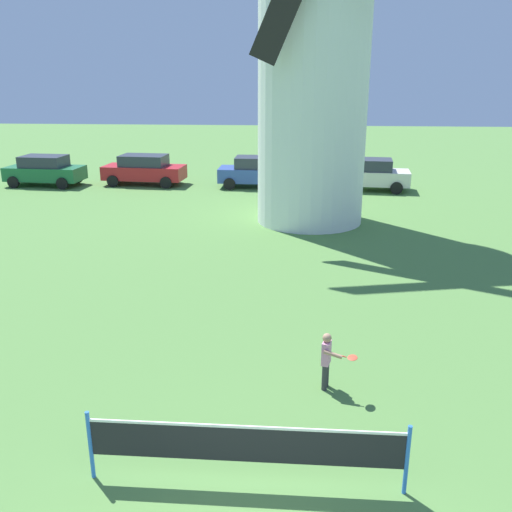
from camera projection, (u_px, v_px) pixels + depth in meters
name	position (u px, v px, depth m)	size (l,w,h in m)	color
windmill	(314.00, 40.00, 20.12)	(8.45, 4.82, 14.28)	white
tennis_net	(245.00, 445.00, 7.76)	(4.53, 0.06, 1.10)	blue
player_far	(328.00, 358.00, 10.22)	(0.67, 0.60, 1.12)	#333338
parked_car_green	(45.00, 170.00, 29.00)	(4.02, 2.09, 1.56)	#1E6638
parked_car_red	(144.00, 169.00, 29.25)	(4.31, 2.14, 1.56)	red
parked_car_blue	(257.00, 171.00, 28.62)	(3.90, 1.92, 1.56)	#334C99
parked_car_cream	(368.00, 174.00, 27.91)	(4.25, 2.21, 1.56)	silver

